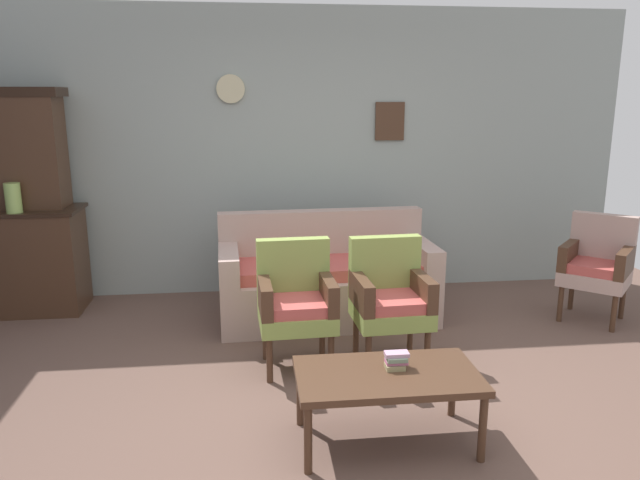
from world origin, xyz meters
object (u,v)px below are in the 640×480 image
Objects in this scene: side_cabinet at (18,260)px; book_stack_on_table at (396,360)px; floral_couch at (326,281)px; armchair_near_cabinet at (390,296)px; wingback_chair_by_fireplace at (597,263)px; vase_on_cabinet at (13,198)px; coffee_table at (387,380)px; armchair_near_couch_end at (296,299)px.

book_stack_on_table is at bearing -40.51° from side_cabinet.
side_cabinet is 2.74m from floral_couch.
armchair_near_cabinet is at bearing -25.20° from side_cabinet.
floral_couch is 2.06× the size of wingback_chair_by_fireplace.
vase_on_cabinet is 0.14× the size of floral_couch.
floral_couch is 1.96m from book_stack_on_table.
floral_couch is 14.01× the size of book_stack_on_table.
armchair_near_cabinet is at bearing 76.44° from coffee_table.
wingback_chair_by_fireplace is (1.96, 0.65, 0.00)m from armchair_near_cabinet.
floral_couch is at bearing 70.51° from armchair_near_couch_end.
armchair_near_couch_end is (-0.33, -0.94, 0.17)m from floral_couch.
side_cabinet is 0.62m from vase_on_cabinet.
armchair_near_cabinet is 1.08m from coffee_table.
side_cabinet is 1.16× the size of coffee_table.
book_stack_on_table reaches higher than coffee_table.
side_cabinet is 1.28× the size of wingback_chair_by_fireplace.
vase_on_cabinet is at bearing 140.69° from book_stack_on_table.
side_cabinet is at bearing 138.37° from coffee_table.
wingback_chair_by_fireplace is (2.29, -0.30, 0.17)m from floral_couch.
wingback_chair_by_fireplace is at bearing -7.41° from floral_couch.
vase_on_cabinet is at bearing 151.19° from armchair_near_couch_end.
side_cabinet is 5.05m from wingback_chair_by_fireplace.
book_stack_on_table is (2.75, -2.25, -0.59)m from vase_on_cabinet.
side_cabinet is at bearing 139.49° from book_stack_on_table.
floral_couch is at bearing 94.19° from book_stack_on_table.
armchair_near_couch_end is (2.36, -1.43, 0.03)m from side_cabinet.
coffee_table is 7.57× the size of book_stack_on_table.
book_stack_on_table is (0.14, -1.94, 0.14)m from floral_couch.
vase_on_cabinet is at bearing 172.96° from wingback_chair_by_fireplace.
wingback_chair_by_fireplace is at bearing 13.79° from armchair_near_couch_end.
armchair_near_couch_end is 0.67m from armchair_near_cabinet.
vase_on_cabinet is 0.25× the size of coffee_table.
armchair_near_couch_end is 1.14m from coffee_table.
vase_on_cabinet reaches higher than side_cabinet.
vase_on_cabinet reaches higher than wingback_chair_by_fireplace.
coffee_table is at bearing -142.51° from wingback_chair_by_fireplace.
floral_couch reaches higher than coffee_table.
armchair_near_couch_end is 2.71m from wingback_chair_by_fireplace.
side_cabinet is at bearing 148.91° from armchair_near_couch_end.
armchair_near_couch_end and armchair_near_cabinet have the same top height.
floral_couch reaches higher than book_stack_on_table.
armchair_near_couch_end is at bearing 111.79° from coffee_table.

